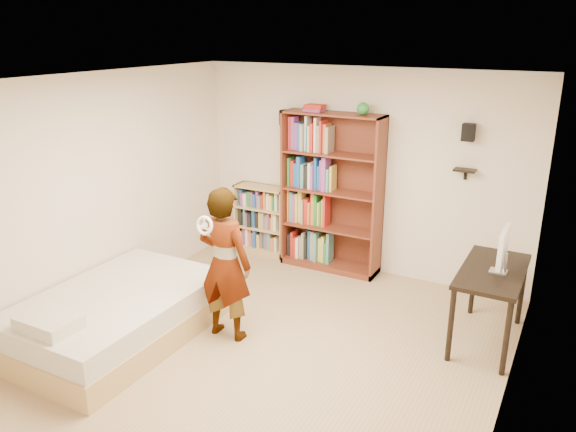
% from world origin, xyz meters
% --- Properties ---
extents(ground, '(4.50, 5.00, 0.01)m').
position_xyz_m(ground, '(0.00, 0.00, 0.00)').
color(ground, tan).
rests_on(ground, ground).
extents(room_shell, '(4.52, 5.02, 2.71)m').
position_xyz_m(room_shell, '(0.00, 0.00, 1.76)').
color(room_shell, silver).
rests_on(room_shell, ground).
extents(crown_molding, '(4.50, 5.00, 0.06)m').
position_xyz_m(crown_molding, '(0.00, 0.00, 2.67)').
color(crown_molding, silver).
rests_on(crown_molding, room_shell).
extents(speaker_left, '(0.14, 0.12, 0.20)m').
position_xyz_m(speaker_left, '(-1.05, 2.40, 2.00)').
color(speaker_left, black).
rests_on(speaker_left, room_shell).
extents(speaker_right, '(0.14, 0.12, 0.20)m').
position_xyz_m(speaker_right, '(1.35, 2.40, 2.00)').
color(speaker_right, black).
rests_on(speaker_right, room_shell).
extents(wall_shelf, '(0.25, 0.16, 0.02)m').
position_xyz_m(wall_shelf, '(1.35, 2.41, 1.55)').
color(wall_shelf, black).
rests_on(wall_shelf, room_shell).
extents(tall_bookshelf, '(1.34, 0.39, 2.12)m').
position_xyz_m(tall_bookshelf, '(-0.31, 2.30, 1.06)').
color(tall_bookshelf, brown).
rests_on(tall_bookshelf, ground).
extents(low_bookshelf, '(0.80, 0.30, 1.00)m').
position_xyz_m(low_bookshelf, '(-1.42, 2.35, 0.50)').
color(low_bookshelf, tan).
rests_on(low_bookshelf, ground).
extents(computer_desk, '(0.60, 1.21, 0.82)m').
position_xyz_m(computer_desk, '(1.93, 1.32, 0.41)').
color(computer_desk, black).
rests_on(computer_desk, ground).
extents(imac, '(0.10, 0.46, 0.46)m').
position_xyz_m(imac, '(1.98, 1.27, 1.05)').
color(imac, white).
rests_on(imac, computer_desk).
extents(daybed, '(1.42, 2.19, 0.65)m').
position_xyz_m(daybed, '(-1.52, -0.46, 0.32)').
color(daybed, beige).
rests_on(daybed, ground).
extents(person, '(0.61, 0.41, 1.65)m').
position_xyz_m(person, '(-0.54, 0.14, 0.83)').
color(person, black).
rests_on(person, ground).
extents(wii_wheel, '(0.19, 0.07, 0.19)m').
position_xyz_m(wii_wheel, '(-0.54, -0.17, 1.34)').
color(wii_wheel, white).
rests_on(wii_wheel, person).
extents(navy_bag, '(0.35, 0.27, 0.42)m').
position_xyz_m(navy_bag, '(-1.89, 2.35, 0.21)').
color(navy_bag, black).
rests_on(navy_bag, ground).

